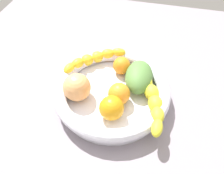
{
  "coord_description": "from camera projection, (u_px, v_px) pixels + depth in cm",
  "views": [
    {
      "loc": [
        -9.83,
        41.05,
        56.77
      ],
      "look_at": [
        0.0,
        0.0,
        8.43
      ],
      "focal_mm": 36.14,
      "sensor_mm": 36.0,
      "label": 1
    }
  ],
  "objects": [
    {
      "name": "orange_front",
      "position": [
        111.0,
        108.0,
        0.59
      ],
      "size": [
        6.65,
        6.65,
        6.65
      ],
      "primitive_type": "sphere",
      "color": "orange",
      "rests_on": "fruit_bowl"
    },
    {
      "name": "kitchen_counter",
      "position": [
        112.0,
        102.0,
        0.69
      ],
      "size": [
        120.0,
        120.0,
        3.0
      ],
      "primitive_type": "cube",
      "color": "gray",
      "rests_on": "ground"
    },
    {
      "name": "fruit_bowl",
      "position": [
        112.0,
        92.0,
        0.66
      ],
      "size": [
        33.56,
        33.56,
        6.02
      ],
      "color": "white",
      "rests_on": "kitchen_counter"
    },
    {
      "name": "banana_draped_right",
      "position": [
        151.0,
        97.0,
        0.62
      ],
      "size": [
        12.21,
        23.93,
        4.59
      ],
      "color": "yellow",
      "rests_on": "fruit_bowl"
    },
    {
      "name": "banana_draped_left",
      "position": [
        93.0,
        59.0,
        0.72
      ],
      "size": [
        17.25,
        14.8,
        4.53
      ],
      "color": "yellow",
      "rests_on": "fruit_bowl"
    },
    {
      "name": "mango_green",
      "position": [
        139.0,
        77.0,
        0.67
      ],
      "size": [
        8.61,
        13.09,
        6.34
      ],
      "primitive_type": "ellipsoid",
      "rotation": [
        0.0,
        0.0,
        1.61
      ],
      "color": "#54823D",
      "rests_on": "fruit_bowl"
    },
    {
      "name": "orange_mid_left",
      "position": [
        119.0,
        94.0,
        0.62
      ],
      "size": [
        6.27,
        6.27,
        6.27
      ],
      "primitive_type": "sphere",
      "color": "orange",
      "rests_on": "fruit_bowl"
    },
    {
      "name": "orange_mid_right",
      "position": [
        122.0,
        66.0,
        0.7
      ],
      "size": [
        5.47,
        5.47,
        5.47
      ],
      "primitive_type": "sphere",
      "color": "orange",
      "rests_on": "fruit_bowl"
    },
    {
      "name": "peach_blush",
      "position": [
        77.0,
        87.0,
        0.63
      ],
      "size": [
        7.91,
        7.91,
        7.91
      ],
      "primitive_type": "sphere",
      "color": "#F2A865",
      "rests_on": "fruit_bowl"
    }
  ]
}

